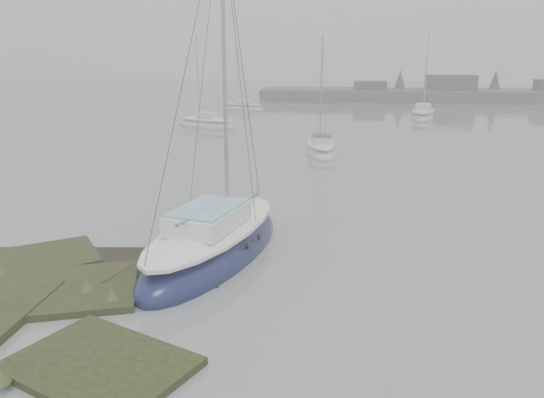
# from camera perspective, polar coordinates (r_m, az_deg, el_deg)

# --- Properties ---
(ground) EXTENTS (160.00, 160.00, 0.00)m
(ground) POSITION_cam_1_polar(r_m,az_deg,el_deg) (40.16, -0.95, 6.78)
(ground) COLOR slate
(ground) RESTS_ON ground
(far_shoreline) EXTENTS (60.00, 8.00, 4.15)m
(far_shoreline) POSITION_cam_1_polar(r_m,az_deg,el_deg) (74.76, 23.60, 10.25)
(far_shoreline) COLOR #4C4F51
(far_shoreline) RESTS_ON ground
(sailboat_main) EXTENTS (4.46, 8.16, 10.96)m
(sailboat_main) POSITION_cam_1_polar(r_m,az_deg,el_deg) (16.50, -6.26, -5.10)
(sailboat_main) COLOR #13183E
(sailboat_main) RESTS_ON ground
(sailboat_white) EXTENTS (2.32, 5.54, 7.60)m
(sailboat_white) POSITION_cam_1_polar(r_m,az_deg,el_deg) (33.29, 5.28, 5.30)
(sailboat_white) COLOR silver
(sailboat_white) RESTS_ON ground
(sailboat_far_a) EXTENTS (6.01, 4.35, 8.16)m
(sailboat_far_a) POSITION_cam_1_polar(r_m,az_deg,el_deg) (45.18, -7.09, 7.97)
(sailboat_far_a) COLOR #B4BBBE
(sailboat_far_a) RESTS_ON ground
(sailboat_far_b) EXTENTS (3.38, 6.71, 9.05)m
(sailboat_far_b) POSITION_cam_1_polar(r_m,az_deg,el_deg) (52.83, 15.91, 8.62)
(sailboat_far_b) COLOR #9FA3A7
(sailboat_far_b) RESTS_ON ground
(sailboat_far_c) EXTENTS (5.42, 3.56, 7.29)m
(sailboat_far_c) POSITION_cam_1_polar(r_m,az_deg,el_deg) (58.57, -3.14, 9.76)
(sailboat_far_c) COLOR #A9AFB2
(sailboat_far_c) RESTS_ON ground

